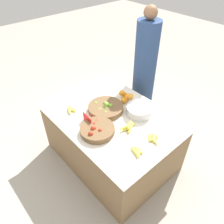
% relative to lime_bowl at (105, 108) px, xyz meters
% --- Properties ---
extents(ground_plane, '(12.00, 12.00, 0.00)m').
position_rel_lime_bowl_xyz_m(ground_plane, '(0.12, -0.01, -0.71)').
color(ground_plane, '#ADA599').
extents(market_table, '(1.47, 1.06, 0.68)m').
position_rel_lime_bowl_xyz_m(market_table, '(0.12, -0.01, -0.37)').
color(market_table, olive).
rests_on(market_table, ground_plane).
extents(lime_bowl, '(0.39, 0.39, 0.10)m').
position_rel_lime_bowl_xyz_m(lime_bowl, '(0.00, 0.00, 0.00)').
color(lime_bowl, brown).
rests_on(lime_bowl, market_table).
extents(tomato_basket, '(0.35, 0.35, 0.09)m').
position_rel_lime_bowl_xyz_m(tomato_basket, '(0.21, -0.28, 0.00)').
color(tomato_basket, brown).
rests_on(tomato_basket, market_table).
extents(orange_pile, '(0.21, 0.16, 0.13)m').
position_rel_lime_bowl_xyz_m(orange_pile, '(0.01, 0.30, 0.02)').
color(orange_pile, orange).
rests_on(orange_pile, market_table).
extents(metal_bowl, '(0.28, 0.28, 0.09)m').
position_rel_lime_bowl_xyz_m(metal_bowl, '(0.29, 0.24, 0.02)').
color(metal_bowl, silver).
rests_on(metal_bowl, market_table).
extents(price_sign, '(0.16, 0.02, 0.11)m').
position_rel_lime_bowl_xyz_m(price_sign, '(0.04, -0.28, 0.02)').
color(price_sign, red).
rests_on(price_sign, market_table).
extents(banana_bunch_front_right, '(0.15, 0.12, 0.04)m').
position_rel_lime_bowl_xyz_m(banana_bunch_front_right, '(-0.26, -0.29, -0.02)').
color(banana_bunch_front_right, '#EFDB4C').
rests_on(banana_bunch_front_right, market_table).
extents(banana_bunch_front_center, '(0.12, 0.21, 0.06)m').
position_rel_lime_bowl_xyz_m(banana_bunch_front_center, '(0.38, -0.01, -0.01)').
color(banana_bunch_front_center, '#EFDB4C').
rests_on(banana_bunch_front_center, market_table).
extents(banana_bunch_middle_left, '(0.17, 0.13, 0.03)m').
position_rel_lime_bowl_xyz_m(banana_bunch_middle_left, '(0.64, 0.06, -0.02)').
color(banana_bunch_middle_left, '#EFDB4C').
rests_on(banana_bunch_middle_left, market_table).
extents(banana_bunch_middle_right, '(0.15, 0.13, 0.03)m').
position_rel_lime_bowl_xyz_m(banana_bunch_middle_right, '(0.65, -0.18, -0.02)').
color(banana_bunch_middle_right, '#EFDB4C').
rests_on(banana_bunch_middle_right, market_table).
extents(vendor_person, '(0.29, 0.29, 1.62)m').
position_rel_lime_bowl_xyz_m(vendor_person, '(-0.16, 0.81, 0.04)').
color(vendor_person, navy).
rests_on(vendor_person, ground_plane).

